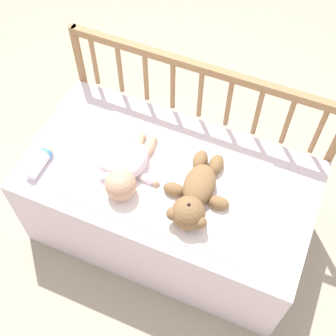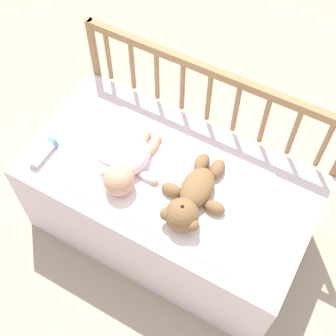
% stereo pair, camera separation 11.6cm
% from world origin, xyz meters
% --- Properties ---
extents(ground_plane, '(12.00, 12.00, 0.00)m').
position_xyz_m(ground_plane, '(0.00, 0.00, 0.00)').
color(ground_plane, tan).
extents(crib_mattress, '(1.23, 0.65, 0.49)m').
position_xyz_m(crib_mattress, '(0.00, 0.00, 0.25)').
color(crib_mattress, silver).
rests_on(crib_mattress, ground_plane).
extents(crib_rail, '(1.23, 0.04, 0.81)m').
position_xyz_m(crib_rail, '(-0.00, 0.35, 0.58)').
color(crib_rail, '#997047').
rests_on(crib_rail, ground_plane).
extents(blanket, '(0.75, 0.49, 0.01)m').
position_xyz_m(blanket, '(0.01, -0.02, 0.50)').
color(blanket, white).
rests_on(blanket, crib_mattress).
extents(teddy_bear, '(0.28, 0.39, 0.14)m').
position_xyz_m(teddy_bear, '(0.15, -0.08, 0.55)').
color(teddy_bear, olive).
rests_on(teddy_bear, crib_mattress).
extents(baby, '(0.27, 0.36, 0.13)m').
position_xyz_m(baby, '(-0.14, -0.08, 0.55)').
color(baby, white).
rests_on(baby, crib_mattress).
extents(baby_bottle, '(0.05, 0.17, 0.05)m').
position_xyz_m(baby_bottle, '(-0.51, -0.17, 0.52)').
color(baby_bottle, white).
rests_on(baby_bottle, crib_mattress).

